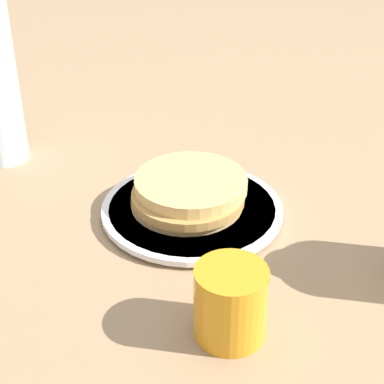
{
  "coord_description": "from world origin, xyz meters",
  "views": [
    {
      "loc": [
        -0.14,
        0.63,
        0.44
      ],
      "look_at": [
        0.03,
        -0.01,
        0.03
      ],
      "focal_mm": 60.0,
      "sensor_mm": 36.0,
      "label": 1
    }
  ],
  "objects": [
    {
      "name": "ground_plane",
      "position": [
        0.0,
        0.0,
        0.0
      ],
      "size": [
        4.0,
        4.0,
        0.0
      ],
      "primitive_type": "plane",
      "color": "#9E7F5B"
    },
    {
      "name": "plate",
      "position": [
        0.03,
        -0.01,
        0.01
      ],
      "size": [
        0.22,
        0.22,
        0.01
      ],
      "color": "white",
      "rests_on": "ground_plane"
    },
    {
      "name": "pancake_stack",
      "position": [
        0.03,
        -0.01,
        0.03
      ],
      "size": [
        0.14,
        0.15,
        0.04
      ],
      "color": "tan",
      "rests_on": "plate"
    },
    {
      "name": "juice_glass",
      "position": [
        -0.06,
        0.18,
        0.04
      ],
      "size": [
        0.07,
        0.07,
        0.08
      ],
      "color": "orange",
      "rests_on": "ground_plane"
    }
  ]
}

